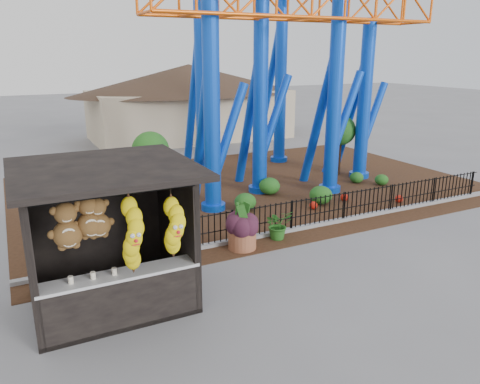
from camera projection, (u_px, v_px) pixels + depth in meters
name	position (u px, v px, depth m)	size (l,w,h in m)	color
ground	(259.00, 295.00, 10.53)	(120.00, 120.00, 0.00)	slate
mulch_bed	(250.00, 187.00, 19.10)	(18.00, 12.00, 0.02)	#331E11
curb	(323.00, 224.00, 14.80)	(18.00, 0.18, 0.12)	gray
prize_booth	(109.00, 242.00, 9.55)	(3.50, 3.40, 3.12)	black
picket_fence	(347.00, 206.00, 15.06)	(12.20, 0.06, 1.00)	black
roller_coaster	(274.00, 21.00, 17.94)	(11.00, 6.37, 10.82)	blue
terracotta_planter	(242.00, 238.00, 12.98)	(0.78, 0.78, 0.60)	#995637
planter_foliage	(242.00, 217.00, 12.80)	(0.70, 0.70, 0.64)	#331423
potted_plant	(278.00, 224.00, 13.63)	(0.80, 0.69, 0.89)	#275318
landscaping	(301.00, 191.00, 17.41)	(8.01, 3.58, 0.66)	#1F5418
pavilion	(189.00, 89.00, 29.37)	(15.00, 15.00, 4.80)	#BFAD8C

